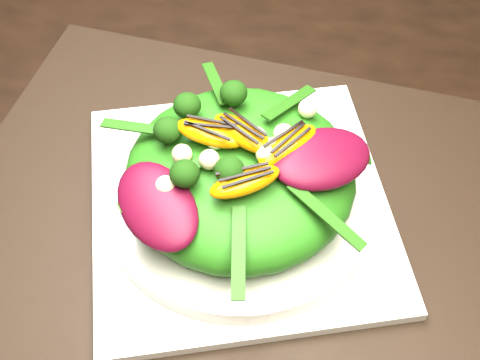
% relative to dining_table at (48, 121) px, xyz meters
% --- Properties ---
extents(dining_table, '(1.60, 0.90, 0.75)m').
position_rel_dining_table_xyz_m(dining_table, '(0.00, 0.00, 0.00)').
color(dining_table, black).
rests_on(dining_table, floor).
extents(placemat, '(0.59, 0.47, 0.00)m').
position_rel_dining_table_xyz_m(placemat, '(0.24, -0.09, 0.02)').
color(placemat, black).
rests_on(placemat, dining_table).
extents(plate_base, '(0.36, 0.36, 0.01)m').
position_rel_dining_table_xyz_m(plate_base, '(0.24, -0.09, 0.03)').
color(plate_base, silver).
rests_on(plate_base, placemat).
extents(salad_bowl, '(0.29, 0.29, 0.02)m').
position_rel_dining_table_xyz_m(salad_bowl, '(0.24, -0.09, 0.05)').
color(salad_bowl, silver).
rests_on(salad_bowl, plate_base).
extents(lettuce_mound, '(0.27, 0.27, 0.07)m').
position_rel_dining_table_xyz_m(lettuce_mound, '(0.24, -0.09, 0.08)').
color(lettuce_mound, '#286A13').
rests_on(lettuce_mound, salad_bowl).
extents(radicchio_leaf, '(0.11, 0.10, 0.02)m').
position_rel_dining_table_xyz_m(radicchio_leaf, '(0.32, -0.09, 0.12)').
color(radicchio_leaf, '#440719').
rests_on(radicchio_leaf, lettuce_mound).
extents(orange_segment, '(0.07, 0.05, 0.02)m').
position_rel_dining_table_xyz_m(orange_segment, '(0.24, -0.07, 0.12)').
color(orange_segment, '#C76803').
rests_on(orange_segment, lettuce_mound).
extents(broccoli_floret, '(0.04, 0.04, 0.04)m').
position_rel_dining_table_xyz_m(broccoli_floret, '(0.19, -0.06, 0.13)').
color(broccoli_floret, black).
rests_on(broccoli_floret, lettuce_mound).
extents(macadamia_nut, '(0.02, 0.02, 0.02)m').
position_rel_dining_table_xyz_m(macadamia_nut, '(0.28, -0.12, 0.12)').
color(macadamia_nut, '#F3EBAB').
rests_on(macadamia_nut, lettuce_mound).
extents(balsamic_drizzle, '(0.05, 0.02, 0.00)m').
position_rel_dining_table_xyz_m(balsamic_drizzle, '(0.24, -0.07, 0.13)').
color(balsamic_drizzle, black).
rests_on(balsamic_drizzle, orange_segment).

